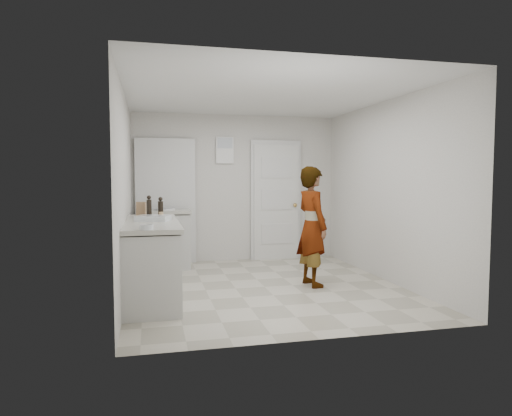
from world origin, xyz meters
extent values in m
plane|color=#9E9985|center=(0.00, 0.00, 0.00)|extent=(4.00, 4.00, 0.00)
plane|color=#BCB8B2|center=(0.00, 2.00, 1.25)|extent=(3.50, 0.00, 3.50)
plane|color=#BCB8B2|center=(0.00, -2.00, 1.25)|extent=(3.50, 0.00, 3.50)
plane|color=#BCB8B2|center=(-1.75, 0.00, 1.25)|extent=(0.00, 4.00, 4.00)
plane|color=#BCB8B2|center=(1.75, 0.00, 1.25)|extent=(0.00, 4.00, 4.00)
plane|color=silver|center=(0.00, 0.00, 2.50)|extent=(4.00, 4.00, 0.00)
cube|color=silver|center=(0.70, 1.93, 1.00)|extent=(0.80, 0.05, 2.00)
cube|color=silver|center=(0.70, 1.96, 1.03)|extent=(0.90, 0.04, 2.10)
sphere|color=#B58D45|center=(1.03, 1.88, 0.95)|extent=(0.07, 0.07, 0.07)
cube|color=white|center=(-0.20, 1.97, 1.90)|extent=(0.30, 0.02, 0.45)
cube|color=black|center=(-1.20, 1.97, 1.02)|extent=(0.90, 0.05, 2.04)
cube|color=silver|center=(-1.20, 1.94, 1.03)|extent=(0.98, 0.02, 2.10)
cube|color=beige|center=(-1.45, -0.20, 0.43)|extent=(0.60, 1.90, 0.86)
cube|color=black|center=(-1.45, -0.20, 0.04)|extent=(0.56, 1.86, 0.08)
cube|color=beige|center=(-1.45, -0.20, 0.90)|extent=(0.64, 1.96, 0.05)
cube|color=beige|center=(-1.25, 1.55, 0.43)|extent=(0.80, 0.55, 0.86)
cube|color=black|center=(-1.25, 1.55, 0.04)|extent=(0.75, 0.54, 0.08)
cube|color=beige|center=(-1.25, 1.55, 0.90)|extent=(0.84, 0.61, 0.05)
imported|color=silver|center=(0.64, -0.05, 0.79)|extent=(0.47, 0.63, 1.59)
cube|color=#926549|center=(-1.57, 0.36, 1.02)|extent=(0.13, 0.09, 0.20)
cylinder|color=tan|center=(-1.32, 0.02, 0.97)|extent=(0.06, 0.06, 0.09)
cylinder|color=black|center=(-1.32, 0.28, 1.03)|extent=(0.07, 0.07, 0.21)
sphere|color=black|center=(-1.32, 0.28, 1.16)|extent=(0.06, 0.06, 0.06)
cylinder|color=black|center=(-1.47, 0.21, 1.04)|extent=(0.06, 0.06, 0.23)
sphere|color=black|center=(-1.47, 0.21, 1.19)|extent=(0.05, 0.05, 0.05)
cube|color=silver|center=(-1.42, -0.20, 0.96)|extent=(0.44, 0.37, 0.07)
cube|color=silver|center=(-1.42, -0.20, 0.95)|extent=(0.38, 0.31, 0.05)
cylinder|color=silver|center=(-1.49, -1.10, 0.95)|extent=(0.14, 0.14, 0.05)
sphere|color=white|center=(-1.51, -1.11, 0.95)|extent=(0.05, 0.05, 0.05)
sphere|color=white|center=(-1.47, -1.09, 0.95)|extent=(0.05, 0.05, 0.05)
cube|color=white|center=(-1.20, 1.61, 0.93)|extent=(0.28, 0.35, 0.01)
camera|label=1|loc=(-1.46, -5.74, 1.46)|focal=32.00mm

